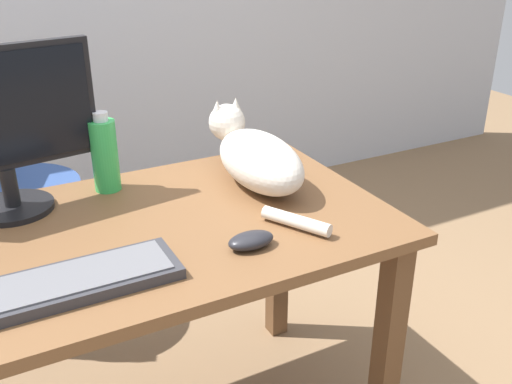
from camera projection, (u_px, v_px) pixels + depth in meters
desk at (130, 270)px, 1.44m from camera, size 1.30×0.71×0.71m
office_chair at (6, 222)px, 2.06m from camera, size 0.51×0.48×0.95m
keyboard at (70, 283)px, 1.18m from camera, size 0.44×0.15×0.03m
cat at (256, 156)px, 1.62m from camera, size 0.19×0.61×0.20m
computer_mouse at (251, 240)px, 1.32m from camera, size 0.11×0.06×0.04m
water_bottle at (105, 155)px, 1.58m from camera, size 0.07×0.07×0.22m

